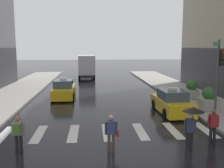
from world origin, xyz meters
The scene contains 12 objects.
ground_plane centered at (0.00, 0.00, 0.00)m, with size 160.00×160.00×0.00m, color black.
crosswalk_markings centered at (0.00, 3.00, 0.00)m, with size 11.30×2.80×0.01m.
traffic_light_pole centered at (6.86, 4.63, 3.26)m, with size 0.44×0.84×4.80m.
taxi_lead centered at (4.67, 6.63, 0.72)m, with size 2.00×4.57×1.80m.
taxi_second centered at (-3.31, 12.54, 0.72)m, with size 2.00×4.57×1.80m.
box_truck centered at (-1.55, 26.30, 1.85)m, with size 2.51×7.62×3.35m.
pedestrian_with_umbrella centered at (3.54, 0.36, 1.52)m, with size 0.96×0.96×1.94m.
pedestrian_with_backpack centered at (-3.95, 0.57, 0.97)m, with size 0.55×0.43×1.65m.
pedestrian_with_handbag centered at (0.02, 0.39, 0.93)m, with size 0.60×0.24×1.65m.
pedestrian_plain_coat centered at (4.84, 0.98, 0.94)m, with size 0.55×0.24×1.65m.
planter_near_corner centered at (7.30, 6.73, 0.87)m, with size 1.10×1.10×1.60m.
planter_mid_block centered at (7.62, 10.58, 0.87)m, with size 1.10×1.10×1.60m.
Camera 1 is at (-0.80, -10.11, 4.54)m, focal length 40.87 mm.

